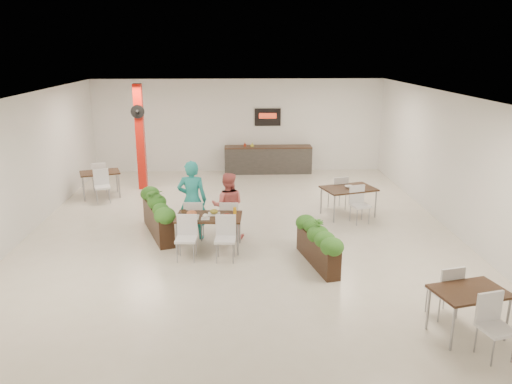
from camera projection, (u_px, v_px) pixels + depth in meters
ground at (242, 230)px, 12.00m from camera, size 12.00×12.00×0.00m
room_shell at (241, 148)px, 11.44m from camera, size 10.10×12.10×3.22m
red_column at (140, 136)px, 15.06m from camera, size 0.40×0.41×3.20m
service_counter at (268, 159)px, 17.33m from camera, size 3.00×0.64×2.20m
main_table at (208, 221)px, 10.71m from camera, size 1.45×1.70×0.92m
diner_man at (192, 200)px, 11.24m from camera, size 0.69×0.48×1.82m
diner_woman at (228, 206)px, 11.31m from camera, size 0.79×0.63×1.54m
planter_left at (158, 213)px, 11.58m from camera, size 0.99×2.00×1.10m
planter_right at (318, 241)px, 9.99m from camera, size 0.70×1.78×0.94m
side_table_a at (100, 176)px, 14.49m from camera, size 1.27×1.67×0.92m
side_table_b at (349, 192)px, 12.85m from camera, size 1.49×1.67×0.92m
side_table_c at (469, 298)px, 7.46m from camera, size 1.20×1.67×0.92m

